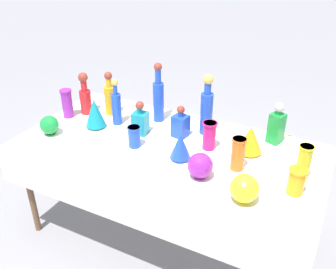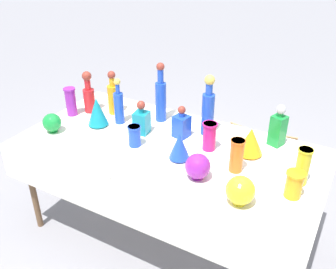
{
  "view_description": "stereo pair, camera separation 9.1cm",
  "coord_description": "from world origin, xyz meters",
  "px_view_note": "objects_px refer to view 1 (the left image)",
  "views": [
    {
      "loc": [
        0.95,
        -1.88,
        2.06
      ],
      "look_at": [
        0.0,
        0.0,
        0.86
      ],
      "focal_mm": 40.0,
      "sensor_mm": 36.0,
      "label": 1
    },
    {
      "loc": [
        1.03,
        -1.84,
        2.06
      ],
      "look_at": [
        0.0,
        0.0,
        0.86
      ],
      "focal_mm": 40.0,
      "sensor_mm": 36.0,
      "label": 2
    }
  ],
  "objects_px": {
    "slender_vase_1": "(304,162)",
    "fluted_vase_0": "(250,139)",
    "tall_bottle_1": "(110,97)",
    "slender_vase_4": "(134,136)",
    "tall_bottle_2": "(85,96)",
    "fluted_vase_1": "(180,146)",
    "slender_vase_0": "(209,135)",
    "cardboard_box_behind_left": "(241,154)",
    "square_decanter_1": "(277,125)",
    "fluted_vase_2": "(95,113)",
    "round_bowl_1": "(49,125)",
    "tall_bottle_3": "(207,108)",
    "round_bowl_0": "(200,166)",
    "round_bowl_2": "(244,189)",
    "cardboard_box_behind_right": "(260,154)",
    "tall_bottle_0": "(116,106)",
    "square_decanter_2": "(140,121)",
    "tall_bottle_4": "(158,97)",
    "slender_vase_2": "(297,180)",
    "slender_vase_5": "(67,103)",
    "slender_vase_3": "(238,153)",
    "square_decanter_0": "(180,124)"
  },
  "relations": [
    {
      "from": "cardboard_box_behind_right",
      "to": "tall_bottle_2",
      "type": "bearing_deg",
      "value": -138.43
    },
    {
      "from": "slender_vase_0",
      "to": "slender_vase_1",
      "type": "distance_m",
      "value": 0.61
    },
    {
      "from": "square_decanter_0",
      "to": "round_bowl_2",
      "type": "relative_size",
      "value": 1.41
    },
    {
      "from": "tall_bottle_4",
      "to": "round_bowl_2",
      "type": "distance_m",
      "value": 1.06
    },
    {
      "from": "tall_bottle_3",
      "to": "slender_vase_4",
      "type": "bearing_deg",
      "value": -132.44
    },
    {
      "from": "tall_bottle_3",
      "to": "square_decanter_1",
      "type": "xyz_separation_m",
      "value": [
        0.47,
        0.09,
        -0.06
      ]
    },
    {
      "from": "slender_vase_0",
      "to": "cardboard_box_behind_right",
      "type": "distance_m",
      "value": 1.33
    },
    {
      "from": "slender_vase_1",
      "to": "tall_bottle_2",
      "type": "bearing_deg",
      "value": 175.02
    },
    {
      "from": "square_decanter_2",
      "to": "cardboard_box_behind_right",
      "type": "relative_size",
      "value": 0.4
    },
    {
      "from": "tall_bottle_2",
      "to": "fluted_vase_1",
      "type": "distance_m",
      "value": 0.96
    },
    {
      "from": "tall_bottle_4",
      "to": "fluted_vase_2",
      "type": "bearing_deg",
      "value": -140.29
    },
    {
      "from": "fluted_vase_2",
      "to": "tall_bottle_2",
      "type": "bearing_deg",
      "value": 142.81
    },
    {
      "from": "tall_bottle_0",
      "to": "round_bowl_2",
      "type": "bearing_deg",
      "value": -22.1
    },
    {
      "from": "fluted_vase_1",
      "to": "cardboard_box_behind_right",
      "type": "xyz_separation_m",
      "value": [
        0.25,
        1.3,
        -0.73
      ]
    },
    {
      "from": "slender_vase_2",
      "to": "cardboard_box_behind_right",
      "type": "xyz_separation_m",
      "value": [
        -0.46,
        1.33,
        -0.72
      ]
    },
    {
      "from": "tall_bottle_2",
      "to": "fluted_vase_2",
      "type": "relative_size",
      "value": 1.5
    },
    {
      "from": "round_bowl_1",
      "to": "tall_bottle_3",
      "type": "bearing_deg",
      "value": 28.03
    },
    {
      "from": "fluted_vase_1",
      "to": "cardboard_box_behind_left",
      "type": "xyz_separation_m",
      "value": [
        0.1,
        1.14,
        -0.68
      ]
    },
    {
      "from": "square_decanter_2",
      "to": "cardboard_box_behind_left",
      "type": "bearing_deg",
      "value": 63.31
    },
    {
      "from": "tall_bottle_2",
      "to": "cardboard_box_behind_right",
      "type": "bearing_deg",
      "value": 41.57
    },
    {
      "from": "slender_vase_3",
      "to": "fluted_vase_1",
      "type": "relative_size",
      "value": 1.17
    },
    {
      "from": "square_decanter_2",
      "to": "fluted_vase_2",
      "type": "distance_m",
      "value": 0.34
    },
    {
      "from": "slender_vase_1",
      "to": "fluted_vase_0",
      "type": "relative_size",
      "value": 1.21
    },
    {
      "from": "cardboard_box_behind_left",
      "to": "tall_bottle_4",
      "type": "bearing_deg",
      "value": -122.42
    },
    {
      "from": "tall_bottle_1",
      "to": "slender_vase_2",
      "type": "height_order",
      "value": "tall_bottle_1"
    },
    {
      "from": "slender_vase_5",
      "to": "square_decanter_1",
      "type": "bearing_deg",
      "value": 12.36
    },
    {
      "from": "square_decanter_0",
      "to": "slender_vase_3",
      "type": "distance_m",
      "value": 0.52
    },
    {
      "from": "tall_bottle_0",
      "to": "fluted_vase_0",
      "type": "relative_size",
      "value": 1.86
    },
    {
      "from": "square_decanter_0",
      "to": "slender_vase_4",
      "type": "height_order",
      "value": "square_decanter_0"
    },
    {
      "from": "tall_bottle_3",
      "to": "fluted_vase_0",
      "type": "xyz_separation_m",
      "value": [
        0.35,
        -0.11,
        -0.1
      ]
    },
    {
      "from": "slender_vase_2",
      "to": "slender_vase_1",
      "type": "bearing_deg",
      "value": 86.4
    },
    {
      "from": "slender_vase_3",
      "to": "tall_bottle_3",
      "type": "bearing_deg",
      "value": 135.56
    },
    {
      "from": "fluted_vase_0",
      "to": "cardboard_box_behind_left",
      "type": "height_order",
      "value": "fluted_vase_0"
    },
    {
      "from": "tall_bottle_4",
      "to": "cardboard_box_behind_right",
      "type": "relative_size",
      "value": 0.74
    },
    {
      "from": "square_decanter_1",
      "to": "slender_vase_0",
      "type": "relative_size",
      "value": 1.53
    },
    {
      "from": "tall_bottle_1",
      "to": "slender_vase_4",
      "type": "xyz_separation_m",
      "value": [
        0.41,
        -0.33,
        -0.07
      ]
    },
    {
      "from": "square_decanter_1",
      "to": "slender_vase_0",
      "type": "xyz_separation_m",
      "value": [
        -0.37,
        -0.27,
        -0.03
      ]
    },
    {
      "from": "square_decanter_1",
      "to": "slender_vase_5",
      "type": "relative_size",
      "value": 1.33
    },
    {
      "from": "tall_bottle_0",
      "to": "cardboard_box_behind_left",
      "type": "height_order",
      "value": "tall_bottle_0"
    },
    {
      "from": "round_bowl_0",
      "to": "square_decanter_2",
      "type": "bearing_deg",
      "value": 152.52
    },
    {
      "from": "tall_bottle_4",
      "to": "slender_vase_5",
      "type": "height_order",
      "value": "tall_bottle_4"
    },
    {
      "from": "round_bowl_0",
      "to": "round_bowl_2",
      "type": "xyz_separation_m",
      "value": [
        0.29,
        -0.1,
        0.0
      ]
    },
    {
      "from": "tall_bottle_2",
      "to": "tall_bottle_3",
      "type": "bearing_deg",
      "value": 7.48
    },
    {
      "from": "square_decanter_1",
      "to": "slender_vase_1",
      "type": "bearing_deg",
      "value": -56.69
    },
    {
      "from": "fluted_vase_0",
      "to": "fluted_vase_1",
      "type": "height_order",
      "value": "fluted_vase_0"
    },
    {
      "from": "round_bowl_2",
      "to": "cardboard_box_behind_left",
      "type": "xyz_separation_m",
      "value": [
        -0.38,
        1.37,
        -0.67
      ]
    },
    {
      "from": "fluted_vase_0",
      "to": "cardboard_box_behind_right",
      "type": "height_order",
      "value": "fluted_vase_0"
    },
    {
      "from": "square_decanter_2",
      "to": "fluted_vase_0",
      "type": "height_order",
      "value": "square_decanter_2"
    },
    {
      "from": "fluted_vase_0",
      "to": "cardboard_box_behind_left",
      "type": "xyz_separation_m",
      "value": [
        -0.27,
        0.87,
        -0.69
      ]
    },
    {
      "from": "tall_bottle_2",
      "to": "cardboard_box_behind_left",
      "type": "bearing_deg",
      "value": 40.65
    }
  ]
}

